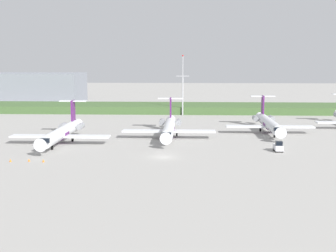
# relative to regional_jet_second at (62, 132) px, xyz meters

# --- Properties ---
(ground_plane) EXTENTS (500.00, 500.00, 0.00)m
(ground_plane) POSITION_rel_regional_jet_second_xyz_m (24.27, 15.70, -2.54)
(ground_plane) COLOR #9E9B96
(grass_berm) EXTENTS (320.00, 20.00, 2.68)m
(grass_berm) POSITION_rel_regional_jet_second_xyz_m (24.27, 63.73, -1.19)
(grass_berm) COLOR #426033
(grass_berm) RESTS_ON ground
(regional_jet_second) EXTENTS (22.81, 31.00, 9.00)m
(regional_jet_second) POSITION_rel_regional_jet_second_xyz_m (0.00, 0.00, 0.00)
(regional_jet_second) COLOR silver
(regional_jet_second) RESTS_ON ground
(regional_jet_third) EXTENTS (22.81, 31.00, 9.00)m
(regional_jet_third) POSITION_rel_regional_jet_second_xyz_m (24.49, 8.51, 0.00)
(regional_jet_third) COLOR silver
(regional_jet_third) RESTS_ON ground
(regional_jet_fourth) EXTENTS (22.81, 31.00, 9.00)m
(regional_jet_fourth) POSITION_rel_regional_jet_second_xyz_m (50.61, 17.06, 0.00)
(regional_jet_fourth) COLOR silver
(regional_jet_fourth) RESTS_ON ground
(antenna_mast) EXTENTS (4.40, 0.50, 20.74)m
(antenna_mast) POSITION_rel_regional_jet_second_xyz_m (27.33, 53.09, 6.11)
(antenna_mast) COLOR #B2B2B7
(antenna_mast) RESTS_ON ground
(distant_hangar) EXTENTS (48.43, 24.44, 13.12)m
(distant_hangar) POSITION_rel_regional_jet_second_xyz_m (-43.28, 98.83, 4.02)
(distant_hangar) COLOR gray
(distant_hangar) RESTS_ON ground
(baggage_tug) EXTENTS (1.72, 3.20, 2.30)m
(baggage_tug) POSITION_rel_regional_jet_second_xyz_m (48.26, -7.66, -1.53)
(baggage_tug) COLOR silver
(baggage_tug) RESTS_ON ground
(safety_cone_front_marker) EXTENTS (0.44, 0.44, 0.55)m
(safety_cone_front_marker) POSITION_rel_regional_jet_second_xyz_m (-4.50, -19.58, -2.26)
(safety_cone_front_marker) COLOR orange
(safety_cone_front_marker) RESTS_ON ground
(safety_cone_mid_marker) EXTENTS (0.44, 0.44, 0.55)m
(safety_cone_mid_marker) POSITION_rel_regional_jet_second_xyz_m (-1.08, -19.12, -2.26)
(safety_cone_mid_marker) COLOR orange
(safety_cone_mid_marker) RESTS_ON ground
(safety_cone_rear_marker) EXTENTS (0.44, 0.44, 0.55)m
(safety_cone_rear_marker) POSITION_rel_regional_jet_second_xyz_m (1.85, -19.58, -2.26)
(safety_cone_rear_marker) COLOR orange
(safety_cone_rear_marker) RESTS_ON ground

